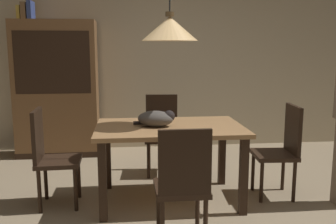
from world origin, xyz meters
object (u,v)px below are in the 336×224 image
object	(u,v)px
dining_table	(170,136)
book_blue_wide	(31,10)
book_brown_thick	(25,11)
chair_far_back	(162,130)
chair_right_side	(282,147)
cat_sleeping	(157,118)
hutch_bookcase	(57,92)
chair_left_side	(50,153)
pendant_lamp	(170,28)
chair_near_front	(183,182)
book_yellow_short	(20,13)

from	to	relation	value
dining_table	book_blue_wide	bearing A→B (deg)	132.82
dining_table	book_brown_thick	world-z (taller)	book_brown_thick
chair_far_back	chair_right_side	distance (m)	1.43
cat_sleeping	hutch_bookcase	xyz separation A→B (m)	(-1.24, 1.79, 0.06)
chair_right_side	cat_sleeping	size ratio (longest dim) A/B	2.32
cat_sleeping	book_blue_wide	bearing A→B (deg)	130.37
chair_left_side	pendant_lamp	size ratio (longest dim) A/B	0.72
chair_near_front	pendant_lamp	distance (m)	1.45
chair_left_side	book_yellow_short	xyz separation A→B (m)	(-0.66, 1.78, 1.43)
chair_near_front	book_brown_thick	xyz separation A→B (m)	(-1.72, 2.66, 1.45)
chair_near_front	hutch_bookcase	world-z (taller)	hutch_bookcase
chair_far_back	pendant_lamp	size ratio (longest dim) A/B	0.72
dining_table	cat_sleeping	size ratio (longest dim) A/B	3.49
book_yellow_short	book_brown_thick	xyz separation A→B (m)	(0.07, 0.00, 0.02)
chair_far_back	book_yellow_short	world-z (taller)	book_yellow_short
dining_table	chair_far_back	bearing A→B (deg)	89.61
cat_sleeping	book_brown_thick	world-z (taller)	book_brown_thick
book_yellow_short	book_brown_thick	world-z (taller)	book_brown_thick
chair_near_front	chair_right_side	world-z (taller)	same
chair_left_side	pendant_lamp	world-z (taller)	pendant_lamp
chair_left_side	book_yellow_short	distance (m)	2.38
chair_far_back	chair_near_front	bearing A→B (deg)	-90.19
book_yellow_short	dining_table	bearing A→B (deg)	-44.78
cat_sleeping	pendant_lamp	distance (m)	0.85
dining_table	chair_left_side	xyz separation A→B (m)	(-1.13, -0.00, -0.14)
pendant_lamp	book_brown_thick	xyz separation A→B (m)	(-1.72, 1.78, 0.30)
dining_table	chair_left_side	bearing A→B (deg)	-179.87
cat_sleeping	book_blue_wide	world-z (taller)	book_blue_wide
pendant_lamp	book_yellow_short	size ratio (longest dim) A/B	6.50
chair_near_front	chair_left_side	distance (m)	1.43
dining_table	chair_left_side	size ratio (longest dim) A/B	1.51
chair_far_back	book_brown_thick	distance (m)	2.43
chair_left_side	hutch_bookcase	xyz separation A→B (m)	(-0.24, 1.78, 0.38)
pendant_lamp	hutch_bookcase	world-z (taller)	pendant_lamp
chair_right_side	hutch_bookcase	xyz separation A→B (m)	(-2.49, 1.78, 0.38)
chair_near_front	chair_far_back	bearing A→B (deg)	89.81
chair_near_front	book_yellow_short	world-z (taller)	book_yellow_short
book_blue_wide	dining_table	bearing A→B (deg)	-47.18
cat_sleeping	book_yellow_short	xyz separation A→B (m)	(-1.67, 1.79, 1.11)
cat_sleeping	pendant_lamp	bearing A→B (deg)	6.13
book_brown_thick	chair_near_front	bearing A→B (deg)	-57.04
pendant_lamp	book_blue_wide	xyz separation A→B (m)	(-1.65, 1.78, 0.31)
cat_sleeping	book_brown_thick	bearing A→B (deg)	131.73
book_brown_thick	book_yellow_short	bearing A→B (deg)	180.00
dining_table	book_blue_wide	xyz separation A→B (m)	(-1.65, 1.78, 1.32)
chair_left_side	hutch_bookcase	distance (m)	1.83
chair_near_front	chair_right_side	xyz separation A→B (m)	(1.13, 0.87, 0.00)
dining_table	cat_sleeping	bearing A→B (deg)	-173.87
dining_table	book_blue_wide	distance (m)	2.76
cat_sleeping	book_yellow_short	size ratio (longest dim) A/B	2.00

